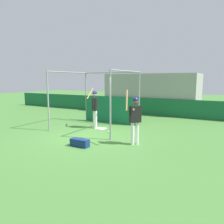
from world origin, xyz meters
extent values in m
plane|color=#477F38|center=(0.00, 0.00, 0.00)|extent=(60.00, 60.00, 0.00)
cube|color=#196038|center=(0.00, 6.76, 0.58)|extent=(24.00, 0.12, 1.16)
cube|color=#9E9E99|center=(0.00, 8.42, 1.40)|extent=(6.50, 3.20, 2.81)
cube|color=#1E6B3D|center=(-2.48, 7.22, 1.21)|extent=(0.45, 0.40, 0.10)
cube|color=#1E6B3D|center=(-2.48, 7.40, 1.44)|extent=(0.45, 0.06, 0.40)
cube|color=#1E6B3D|center=(-1.92, 7.22, 1.21)|extent=(0.45, 0.40, 0.10)
cube|color=#1E6B3D|center=(-1.92, 7.40, 1.44)|extent=(0.45, 0.06, 0.40)
cube|color=#1E6B3D|center=(-1.38, 7.22, 1.21)|extent=(0.45, 0.40, 0.10)
cube|color=#1E6B3D|center=(-1.38, 7.40, 1.44)|extent=(0.45, 0.06, 0.40)
cube|color=#1E6B3D|center=(-0.82, 7.22, 1.21)|extent=(0.45, 0.40, 0.10)
cube|color=#1E6B3D|center=(-0.82, 7.40, 1.44)|extent=(0.45, 0.06, 0.40)
cube|color=#1E6B3D|center=(-0.27, 7.22, 1.21)|extent=(0.45, 0.40, 0.10)
cube|color=#1E6B3D|center=(-0.27, 7.40, 1.44)|extent=(0.45, 0.06, 0.40)
cube|color=#1E6B3D|center=(0.27, 7.22, 1.21)|extent=(0.45, 0.40, 0.10)
cube|color=#1E6B3D|center=(0.27, 7.40, 1.44)|extent=(0.45, 0.06, 0.40)
cube|color=#1E6B3D|center=(0.83, 7.22, 1.21)|extent=(0.45, 0.40, 0.10)
cube|color=#1E6B3D|center=(0.83, 7.40, 1.44)|extent=(0.45, 0.06, 0.40)
cube|color=#1E6B3D|center=(1.38, 7.22, 1.21)|extent=(0.45, 0.40, 0.10)
cube|color=#1E6B3D|center=(1.38, 7.40, 1.44)|extent=(0.45, 0.06, 0.40)
cube|color=#1E6B3D|center=(1.93, 7.22, 1.21)|extent=(0.45, 0.40, 0.10)
cube|color=#1E6B3D|center=(1.93, 7.40, 1.44)|extent=(0.45, 0.06, 0.40)
cube|color=#1E6B3D|center=(2.48, 7.22, 1.21)|extent=(0.45, 0.40, 0.10)
cube|color=#1E6B3D|center=(2.48, 7.40, 1.44)|extent=(0.45, 0.06, 0.40)
cube|color=#1E6B3D|center=(-2.48, 8.02, 1.61)|extent=(0.45, 0.40, 0.10)
cube|color=#1E6B3D|center=(-2.48, 8.20, 1.84)|extent=(0.45, 0.06, 0.40)
cube|color=#1E6B3D|center=(-1.92, 8.02, 1.61)|extent=(0.45, 0.40, 0.10)
cube|color=#1E6B3D|center=(-1.92, 8.20, 1.84)|extent=(0.45, 0.06, 0.40)
cube|color=#1E6B3D|center=(-1.38, 8.02, 1.61)|extent=(0.45, 0.40, 0.10)
cube|color=#1E6B3D|center=(-1.38, 8.20, 1.84)|extent=(0.45, 0.06, 0.40)
cube|color=#1E6B3D|center=(-0.82, 8.02, 1.61)|extent=(0.45, 0.40, 0.10)
cube|color=#1E6B3D|center=(-0.82, 8.20, 1.84)|extent=(0.45, 0.06, 0.40)
cube|color=#1E6B3D|center=(-0.27, 8.02, 1.61)|extent=(0.45, 0.40, 0.10)
cube|color=#1E6B3D|center=(-0.27, 8.20, 1.84)|extent=(0.45, 0.06, 0.40)
cube|color=#1E6B3D|center=(0.27, 8.02, 1.61)|extent=(0.45, 0.40, 0.10)
cube|color=#1E6B3D|center=(0.27, 8.20, 1.84)|extent=(0.45, 0.06, 0.40)
cube|color=#1E6B3D|center=(0.83, 8.02, 1.61)|extent=(0.45, 0.40, 0.10)
cube|color=#1E6B3D|center=(0.83, 8.20, 1.84)|extent=(0.45, 0.06, 0.40)
cube|color=#1E6B3D|center=(1.38, 8.02, 1.61)|extent=(0.45, 0.40, 0.10)
cube|color=#1E6B3D|center=(1.38, 8.20, 1.84)|extent=(0.45, 0.06, 0.40)
cube|color=#1E6B3D|center=(1.93, 8.02, 1.61)|extent=(0.45, 0.40, 0.10)
cube|color=#1E6B3D|center=(1.93, 8.20, 1.84)|extent=(0.45, 0.06, 0.40)
cube|color=#1E6B3D|center=(2.48, 8.02, 1.61)|extent=(0.45, 0.40, 0.10)
cube|color=#1E6B3D|center=(2.48, 8.20, 1.84)|extent=(0.45, 0.06, 0.40)
cube|color=#1E6B3D|center=(-2.48, 8.82, 2.01)|extent=(0.45, 0.40, 0.10)
cube|color=#1E6B3D|center=(-2.48, 9.00, 2.24)|extent=(0.45, 0.06, 0.40)
cube|color=#1E6B3D|center=(-1.92, 8.82, 2.01)|extent=(0.45, 0.40, 0.10)
cube|color=#1E6B3D|center=(-1.92, 9.00, 2.24)|extent=(0.45, 0.06, 0.40)
cube|color=#1E6B3D|center=(-1.38, 8.82, 2.01)|extent=(0.45, 0.40, 0.10)
cube|color=#1E6B3D|center=(-1.38, 9.00, 2.24)|extent=(0.45, 0.06, 0.40)
cube|color=#1E6B3D|center=(-0.82, 8.82, 2.01)|extent=(0.45, 0.40, 0.10)
cube|color=#1E6B3D|center=(-0.82, 9.00, 2.24)|extent=(0.45, 0.06, 0.40)
cube|color=#1E6B3D|center=(-0.27, 8.82, 2.01)|extent=(0.45, 0.40, 0.10)
cube|color=#1E6B3D|center=(-0.27, 9.00, 2.24)|extent=(0.45, 0.06, 0.40)
cube|color=#1E6B3D|center=(0.27, 8.82, 2.01)|extent=(0.45, 0.40, 0.10)
cube|color=#1E6B3D|center=(0.27, 9.00, 2.24)|extent=(0.45, 0.06, 0.40)
cube|color=#1E6B3D|center=(0.83, 8.82, 2.01)|extent=(0.45, 0.40, 0.10)
cube|color=#1E6B3D|center=(0.83, 9.00, 2.24)|extent=(0.45, 0.06, 0.40)
cube|color=#1E6B3D|center=(1.38, 8.82, 2.01)|extent=(0.45, 0.40, 0.10)
cube|color=#1E6B3D|center=(1.38, 9.00, 2.24)|extent=(0.45, 0.06, 0.40)
cube|color=#1E6B3D|center=(1.93, 8.82, 2.01)|extent=(0.45, 0.40, 0.10)
cube|color=#1E6B3D|center=(1.93, 9.00, 2.24)|extent=(0.45, 0.06, 0.40)
cube|color=#1E6B3D|center=(2.48, 8.82, 2.01)|extent=(0.45, 0.40, 0.10)
cube|color=#1E6B3D|center=(2.48, 9.00, 2.24)|extent=(0.45, 0.06, 0.40)
cube|color=#1E6B3D|center=(-2.48, 9.62, 2.41)|extent=(0.45, 0.40, 0.10)
cube|color=#1E6B3D|center=(-2.48, 9.80, 2.64)|extent=(0.45, 0.06, 0.40)
cube|color=#1E6B3D|center=(-1.92, 9.62, 2.41)|extent=(0.45, 0.40, 0.10)
cube|color=#1E6B3D|center=(-1.92, 9.80, 2.64)|extent=(0.45, 0.06, 0.40)
cube|color=#1E6B3D|center=(-1.38, 9.62, 2.41)|extent=(0.45, 0.40, 0.10)
cube|color=#1E6B3D|center=(-1.38, 9.80, 2.64)|extent=(0.45, 0.06, 0.40)
cube|color=#1E6B3D|center=(-0.82, 9.62, 2.41)|extent=(0.45, 0.40, 0.10)
cube|color=#1E6B3D|center=(-0.82, 9.80, 2.64)|extent=(0.45, 0.06, 0.40)
cube|color=#1E6B3D|center=(-0.27, 9.62, 2.41)|extent=(0.45, 0.40, 0.10)
cube|color=#1E6B3D|center=(-0.27, 9.80, 2.64)|extent=(0.45, 0.06, 0.40)
cube|color=#1E6B3D|center=(0.27, 9.62, 2.41)|extent=(0.45, 0.40, 0.10)
cube|color=#1E6B3D|center=(0.27, 9.80, 2.64)|extent=(0.45, 0.06, 0.40)
cube|color=#1E6B3D|center=(0.83, 9.62, 2.41)|extent=(0.45, 0.40, 0.10)
cube|color=#1E6B3D|center=(0.83, 9.80, 2.64)|extent=(0.45, 0.06, 0.40)
cube|color=#1E6B3D|center=(1.38, 9.62, 2.41)|extent=(0.45, 0.40, 0.10)
cube|color=#1E6B3D|center=(1.38, 9.80, 2.64)|extent=(0.45, 0.06, 0.40)
cube|color=#1E6B3D|center=(1.93, 9.62, 2.41)|extent=(0.45, 0.40, 0.10)
cube|color=#1E6B3D|center=(1.93, 9.80, 2.64)|extent=(0.45, 0.06, 0.40)
cube|color=#1E6B3D|center=(2.48, 9.62, 2.41)|extent=(0.45, 0.40, 0.10)
cube|color=#1E6B3D|center=(2.48, 9.80, 2.64)|extent=(0.45, 0.06, 0.40)
cylinder|color=gray|center=(-2.31, 0.09, 1.39)|extent=(0.07, 0.07, 2.78)
cylinder|color=gray|center=(1.02, 0.09, 1.39)|extent=(0.07, 0.07, 2.78)
cylinder|color=gray|center=(-2.31, 3.12, 1.39)|extent=(0.07, 0.07, 2.78)
cylinder|color=gray|center=(1.02, 3.12, 1.39)|extent=(0.07, 0.07, 2.78)
cylinder|color=gray|center=(-2.31, 1.60, 2.78)|extent=(0.06, 3.03, 0.06)
cylinder|color=gray|center=(1.02, 1.60, 2.78)|extent=(0.06, 3.03, 0.06)
cylinder|color=gray|center=(-0.65, 3.12, 2.78)|extent=(3.33, 0.06, 0.06)
cube|color=#14663D|center=(-0.65, 3.10, 0.74)|extent=(3.26, 0.03, 1.48)
cube|color=white|center=(-0.37, 1.63, 0.01)|extent=(0.44, 0.44, 0.02)
cylinder|color=white|center=(-0.63, 1.56, 0.44)|extent=(0.17, 0.17, 0.89)
cylinder|color=white|center=(-0.81, 1.69, 0.44)|extent=(0.17, 0.17, 0.89)
cube|color=black|center=(-0.72, 1.63, 1.20)|extent=(0.35, 0.47, 0.63)
sphere|color=tan|center=(-0.72, 1.63, 1.69)|extent=(0.22, 0.22, 0.22)
sphere|color=navy|center=(-0.72, 1.63, 1.74)|extent=(0.23, 0.23, 0.23)
cylinder|color=black|center=(-0.68, 1.41, 1.35)|extent=(0.09, 0.09, 0.35)
cylinder|color=black|center=(-0.83, 1.82, 1.35)|extent=(0.09, 0.09, 0.35)
cylinder|color=#AD7F4C|center=(-1.08, 1.75, 1.72)|extent=(0.20, 0.74, 0.54)
sphere|color=#AD7F4C|center=(-0.74, 1.82, 1.47)|extent=(0.08, 0.08, 0.08)
cylinder|color=white|center=(2.20, 0.03, 0.43)|extent=(0.18, 0.18, 0.85)
cylinder|color=white|center=(2.07, -0.11, 0.43)|extent=(0.18, 0.18, 0.85)
cube|color=black|center=(2.13, -0.04, 1.16)|extent=(0.44, 0.46, 0.60)
sphere|color=brown|center=(2.13, -0.04, 1.62)|extent=(0.21, 0.21, 0.21)
sphere|color=navy|center=(2.13, -0.04, 1.67)|extent=(0.22, 0.22, 0.22)
cylinder|color=black|center=(2.31, 0.10, 1.29)|extent=(0.10, 0.10, 0.33)
cylinder|color=black|center=(2.02, -0.22, 1.29)|extent=(0.10, 0.10, 0.33)
cylinder|color=#AD7F4C|center=(1.91, -0.29, 1.68)|extent=(0.27, 0.51, 0.72)
sphere|color=#AD7F4C|center=(2.13, -0.19, 1.34)|extent=(0.08, 0.08, 0.08)
cube|color=navy|center=(0.48, -1.22, 0.14)|extent=(0.70, 0.28, 0.28)
sphere|color=white|center=(0.35, 1.12, 0.04)|extent=(0.07, 0.07, 0.07)
camera|label=1|loc=(5.20, -7.35, 2.42)|focal=35.00mm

